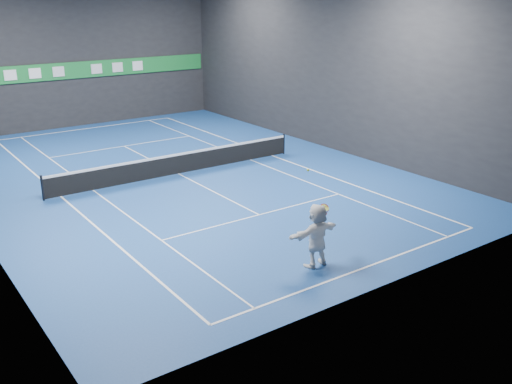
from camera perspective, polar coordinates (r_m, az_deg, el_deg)
ground at (r=26.85m, az=-7.70°, el=1.78°), size 26.00×26.00×0.00m
wall_back at (r=37.83m, az=-17.60°, el=13.06°), size 18.00×0.10×9.00m
wall_front at (r=15.72m, az=14.64°, el=5.92°), size 18.00×0.10×9.00m
wall_right at (r=31.05m, az=7.08°, el=12.64°), size 0.10×26.00×9.00m
baseline_near at (r=17.91m, az=10.73°, el=-7.48°), size 10.98×0.08×0.01m
baseline_far at (r=37.47m, az=-16.36°, el=6.14°), size 10.98×0.08×0.01m
sideline_doubles_left at (r=24.93m, az=-18.88°, el=-0.47°), size 0.08×23.78×0.01m
sideline_doubles_right at (r=29.68m, az=1.69°, el=3.63°), size 0.08×23.78×0.01m
sideline_singles_left at (r=25.31m, az=-15.92°, el=0.13°), size 0.06×23.78×0.01m
sideline_singles_right at (r=28.90m, az=-0.49°, el=3.21°), size 0.06×23.78×0.01m
service_line_near at (r=21.69m, az=0.32°, el=-2.29°), size 8.23×0.06×0.01m
service_line_far at (r=32.46m, az=-13.06°, el=4.49°), size 8.23×0.06×0.01m
center_service_line at (r=26.85m, az=-7.70°, el=1.79°), size 0.06×12.80×0.01m
player at (r=17.46m, az=6.10°, el=-4.33°), size 1.88×0.66×2.01m
tennis_ball at (r=16.61m, az=5.22°, el=2.20°), size 0.07×0.07×0.07m
tennis_net at (r=26.70m, az=-7.75°, el=2.89°), size 12.50×0.10×1.07m
sponsor_banner at (r=37.87m, az=-17.41°, el=11.56°), size 17.64×0.11×1.00m
tennis_racket at (r=17.41m, az=6.84°, el=-1.82°), size 0.42×0.34×0.74m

